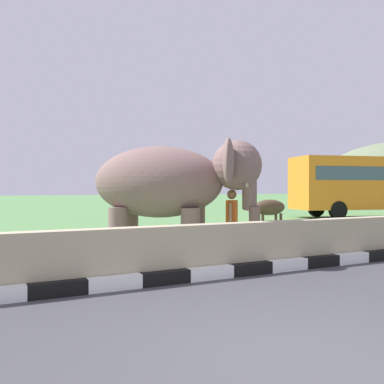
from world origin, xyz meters
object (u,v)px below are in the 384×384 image
(bus_orange, at_px, (375,182))
(cow_near, at_px, (269,208))
(person_handler, at_px, (232,220))
(elephant, at_px, (173,183))

(bus_orange, bearing_deg, cow_near, -163.41)
(person_handler, relative_size, bus_orange, 0.16)
(cow_near, bearing_deg, person_handler, -133.66)
(person_handler, bearing_deg, elephant, 156.56)
(bus_orange, xyz_separation_m, cow_near, (-10.15, -3.02, -1.21))
(cow_near, bearing_deg, elephant, -142.68)
(bus_orange, height_order, cow_near, bus_orange)
(bus_orange, bearing_deg, person_handler, -150.85)
(person_handler, height_order, bus_orange, bus_orange)
(elephant, xyz_separation_m, cow_near, (6.67, 5.08, -0.93))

